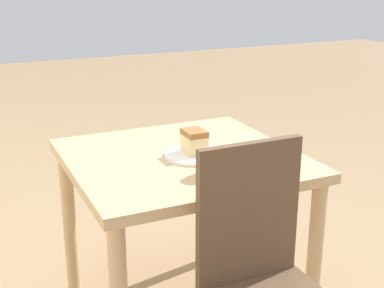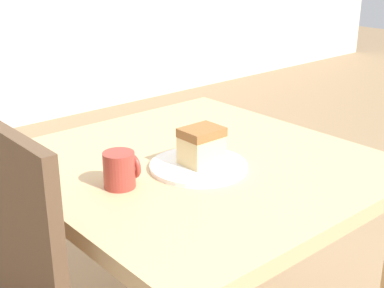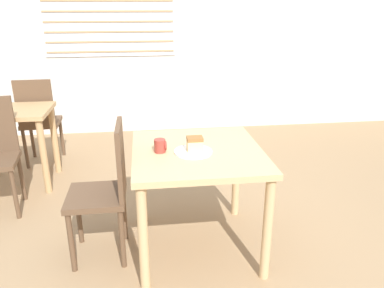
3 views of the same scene
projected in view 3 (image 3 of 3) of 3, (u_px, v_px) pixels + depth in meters
ground_plane at (211, 270)px, 2.46m from camera, size 14.00×14.00×0.00m
wall_back at (170, 24)px, 4.78m from camera, size 10.00×0.10×2.80m
dining_table_near at (197, 166)px, 2.50m from camera, size 0.85×0.89×0.74m
dining_table_far at (12, 127)px, 3.47m from camera, size 0.72×0.56×0.74m
chair_near_window at (106, 188)px, 2.46m from camera, size 0.38×0.38×0.94m
chair_far_opposite at (39, 119)px, 3.94m from camera, size 0.40×0.40×0.94m
plate at (193, 152)px, 2.42m from camera, size 0.25×0.25×0.01m
cake_slice at (195, 144)px, 2.40m from camera, size 0.10×0.08×0.09m
coffee_mug at (160, 146)px, 2.42m from camera, size 0.08×0.07×0.09m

